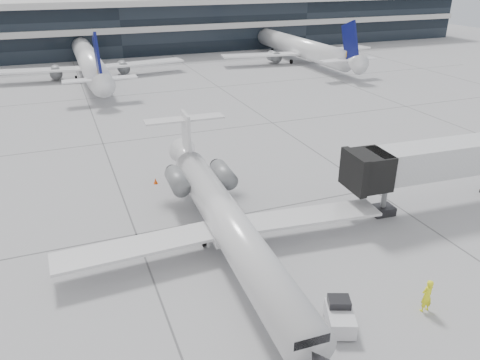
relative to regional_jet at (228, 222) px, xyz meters
name	(u,v)px	position (x,y,z in m)	size (l,w,h in m)	color
ground	(265,210)	(4.65, 4.29, -2.18)	(220.00, 220.00, 0.00)	gray
terminal	(114,27)	(4.65, 86.29, 2.82)	(170.00, 22.00, 10.00)	black
bg_jet_center	(91,77)	(-3.35, 59.29, -2.18)	(32.00, 40.00, 9.60)	white
bg_jet_right	(298,61)	(36.65, 59.29, -2.18)	(32.00, 40.00, 9.60)	white
regional_jet	(228,222)	(0.00, 0.00, 0.00)	(22.14, 27.59, 6.38)	silver
jet_bridge	(456,157)	(18.79, 0.04, 1.74)	(16.77, 4.25, 5.38)	silver
ramp_worker	(427,296)	(7.99, -9.61, -1.17)	(0.73, 0.48, 2.01)	#FBFF1A
baggage_tug	(340,316)	(2.94, -8.94, -1.53)	(2.10, 2.61, 1.45)	silver
traffic_cone	(156,181)	(-2.24, 12.24, -1.93)	(0.45, 0.45, 0.52)	#E54B0C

